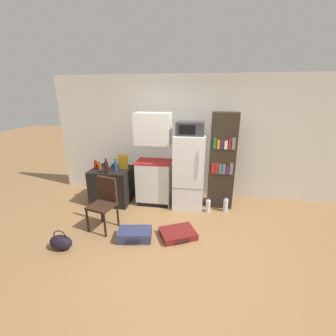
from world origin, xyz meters
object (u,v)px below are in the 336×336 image
object	(u,v)px
chair	(105,199)
suitcase_small_flat	(135,234)
bowl	(108,165)
handbag	(61,242)
bottle_wine_dark	(106,167)
bottle_blue_soda	(116,166)
cereal_box	(123,162)
suitcase_large_flat	(178,233)
water_bottle_front	(208,206)
bottle_ketchup_red	(96,165)
kitchen_hutch	(154,164)
refrigerator	(189,172)
side_table	(112,185)
microwave	(190,128)
bookshelf	(222,162)
bottle_amber_beer	(99,166)
water_bottle_middle	(226,205)

from	to	relation	value
chair	suitcase_small_flat	xyz separation A→B (m)	(0.61, -0.28, -0.46)
bowl	handbag	bearing A→B (deg)	-91.04
bottle_wine_dark	bowl	bearing A→B (deg)	109.38
suitcase_small_flat	handbag	distance (m)	1.12
bottle_blue_soda	cereal_box	world-z (taller)	cereal_box
bowl	suitcase_large_flat	distance (m)	2.21
handbag	water_bottle_front	world-z (taller)	handbag
bottle_ketchup_red	water_bottle_front	size ratio (longest dim) A/B	0.57
bowl	cereal_box	size ratio (longest dim) A/B	0.48
suitcase_large_flat	cereal_box	bearing A→B (deg)	113.21
kitchen_hutch	bottle_blue_soda	distance (m)	0.79
refrigerator	cereal_box	size ratio (longest dim) A/B	5.06
side_table	bowl	bearing A→B (deg)	128.19
suitcase_small_flat	water_bottle_front	distance (m)	1.63
microwave	bookshelf	bearing A→B (deg)	11.39
side_table	cereal_box	distance (m)	0.59
bottle_amber_beer	water_bottle_middle	bearing A→B (deg)	0.28
side_table	handbag	bearing A→B (deg)	-95.24
side_table	refrigerator	xyz separation A→B (m)	(1.66, 0.07, 0.38)
side_table	refrigerator	bearing A→B (deg)	2.25
bottle_ketchup_red	water_bottle_middle	distance (m)	2.83
bowl	chair	distance (m)	1.21
chair	cereal_box	bearing A→B (deg)	104.32
water_bottle_front	bottle_blue_soda	bearing A→B (deg)	178.11
refrigerator	water_bottle_middle	xyz separation A→B (m)	(0.77, -0.12, -0.62)
bottle_ketchup_red	bowl	bearing A→B (deg)	41.51
water_bottle_front	suitcase_small_flat	bearing A→B (deg)	-137.37
refrigerator	bowl	distance (m)	1.78
water_bottle_front	bottle_amber_beer	bearing A→B (deg)	178.22
refrigerator	handbag	size ratio (longest dim) A/B	4.22
microwave	suitcase_small_flat	size ratio (longest dim) A/B	0.89
water_bottle_middle	suitcase_small_flat	bearing A→B (deg)	-142.49
bottle_ketchup_red	water_bottle_middle	size ratio (longest dim) A/B	0.55
cereal_box	handbag	distance (m)	1.95
bowl	bottle_blue_soda	bearing A→B (deg)	-40.58
bookshelf	bottle_blue_soda	xyz separation A→B (m)	(-2.16, -0.27, -0.11)
bottle_wine_dark	handbag	distance (m)	1.62
bottle_amber_beer	water_bottle_middle	world-z (taller)	bottle_amber_beer
microwave	refrigerator	bearing A→B (deg)	71.09
bookshelf	suitcase_small_flat	xyz separation A→B (m)	(-1.43, -1.44, -0.89)
cereal_box	suitcase_large_flat	size ratio (longest dim) A/B	0.43
refrigerator	bowl	xyz separation A→B (m)	(-1.78, 0.09, 0.02)
bottle_amber_beer	bottle_wine_dark	size ratio (longest dim) A/B	0.56
kitchen_hutch	refrigerator	size ratio (longest dim) A/B	1.27
cereal_box	suitcase_small_flat	bearing A→B (deg)	-64.52
kitchen_hutch	bottle_ketchup_red	bearing A→B (deg)	-174.13
cereal_box	water_bottle_front	size ratio (longest dim) A/B	0.93
side_table	suitcase_small_flat	size ratio (longest dim) A/B	1.35
refrigerator	bottle_wine_dark	xyz separation A→B (m)	(-1.63, -0.32, 0.12)
bookshelf	water_bottle_middle	size ratio (longest dim) A/B	5.87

